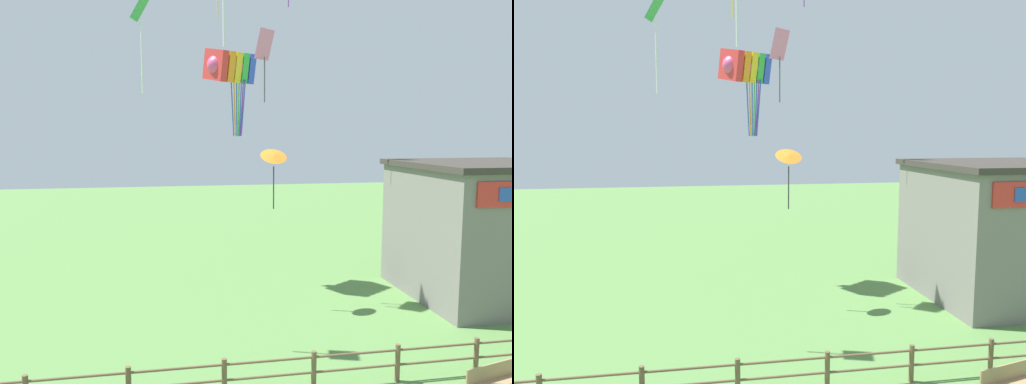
% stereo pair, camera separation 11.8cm
% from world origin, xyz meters
% --- Properties ---
extents(wooden_fence, '(21.87, 0.14, 1.07)m').
position_xyz_m(wooden_fence, '(0.00, 6.75, 0.61)').
color(wooden_fence, brown).
rests_on(wooden_fence, ground_plane).
extents(seaside_building, '(6.76, 6.66, 5.68)m').
position_xyz_m(seaside_building, '(10.72, 13.10, 2.86)').
color(seaside_building, slate).
rests_on(seaside_building, ground_plane).
extents(park_bench_by_building, '(1.69, 0.79, 0.89)m').
position_xyz_m(park_bench_by_building, '(5.64, 5.45, 0.48)').
color(park_bench_by_building, '#9E7F56').
rests_on(park_bench_by_building, ground_plane).
extents(kite_rainbow_parafoil, '(2.76, 2.49, 3.83)m').
position_xyz_m(kite_rainbow_parafoil, '(0.34, 16.95, 9.79)').
color(kite_rainbow_parafoil, '#E54C8C').
extents(kite_pink_diamond, '(0.89, 0.82, 2.86)m').
position_xyz_m(kite_pink_diamond, '(1.41, 14.49, 10.13)').
color(kite_pink_diamond, pink).
extents(kite_orange_delta, '(1.07, 0.97, 2.37)m').
position_xyz_m(kite_orange_delta, '(1.53, 13.24, 5.95)').
color(kite_orange_delta, orange).
extents(kite_green_diamond, '(0.65, 0.75, 3.01)m').
position_xyz_m(kite_green_diamond, '(-3.24, 10.79, 10.23)').
color(kite_green_diamond, green).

